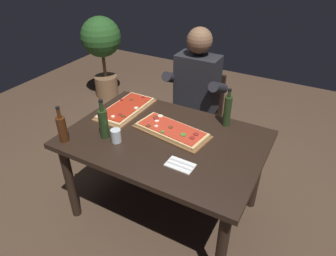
# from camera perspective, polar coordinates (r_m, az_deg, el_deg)

# --- Properties ---
(ground_plane) EXTENTS (6.40, 6.40, 0.00)m
(ground_plane) POSITION_cam_1_polar(r_m,az_deg,el_deg) (2.67, -0.54, -14.96)
(ground_plane) COLOR #4C3828
(dining_table) EXTENTS (1.40, 0.96, 0.74)m
(dining_table) POSITION_cam_1_polar(r_m,az_deg,el_deg) (2.23, -0.62, -3.75)
(dining_table) COLOR black
(dining_table) RESTS_ON ground_plane
(pizza_rectangular_front) EXTENTS (0.59, 0.33, 0.05)m
(pizza_rectangular_front) POSITION_cam_1_polar(r_m,az_deg,el_deg) (2.21, 0.65, -0.48)
(pizza_rectangular_front) COLOR brown
(pizza_rectangular_front) RESTS_ON dining_table
(pizza_rectangular_left) EXTENTS (0.28, 0.54, 0.05)m
(pizza_rectangular_left) POSITION_cam_1_polar(r_m,az_deg,el_deg) (2.52, -7.90, 3.63)
(pizza_rectangular_left) COLOR brown
(pizza_rectangular_left) RESTS_ON dining_table
(wine_bottle_dark) EXTENTS (0.06, 0.06, 0.27)m
(wine_bottle_dark) POSITION_cam_1_polar(r_m,az_deg,el_deg) (2.21, -19.33, -0.06)
(wine_bottle_dark) COLOR #47230F
(wine_bottle_dark) RESTS_ON dining_table
(oil_bottle_amber) EXTENTS (0.07, 0.07, 0.30)m
(oil_bottle_amber) POSITION_cam_1_polar(r_m,az_deg,el_deg) (2.16, -12.05, 0.97)
(oil_bottle_amber) COLOR #233819
(oil_bottle_amber) RESTS_ON dining_table
(vinegar_bottle_green) EXTENTS (0.06, 0.06, 0.30)m
(vinegar_bottle_green) POSITION_cam_1_polar(r_m,az_deg,el_deg) (2.29, 11.12, 3.27)
(vinegar_bottle_green) COLOR #233819
(vinegar_bottle_green) RESTS_ON dining_table
(tumbler_near_camera) EXTENTS (0.07, 0.07, 0.10)m
(tumbler_near_camera) POSITION_cam_1_polar(r_m,az_deg,el_deg) (2.14, -9.75, -1.58)
(tumbler_near_camera) COLOR silver
(tumbler_near_camera) RESTS_ON dining_table
(napkin_cutlery_set) EXTENTS (0.18, 0.11, 0.01)m
(napkin_cutlery_set) POSITION_cam_1_polar(r_m,az_deg,el_deg) (1.92, 2.32, -6.97)
(napkin_cutlery_set) COLOR white
(napkin_cutlery_set) RESTS_ON dining_table
(diner_chair) EXTENTS (0.44, 0.44, 0.87)m
(diner_chair) POSITION_cam_1_polar(r_m,az_deg,el_deg) (3.00, 5.77, 2.93)
(diner_chair) COLOR black
(diner_chair) RESTS_ON ground_plane
(seated_diner) EXTENTS (0.53, 0.41, 1.33)m
(seated_diner) POSITION_cam_1_polar(r_m,az_deg,el_deg) (2.78, 5.05, 6.42)
(seated_diner) COLOR #23232D
(seated_diner) RESTS_ON ground_plane
(potted_plant_corner) EXTENTS (0.52, 0.52, 1.10)m
(potted_plant_corner) POSITION_cam_1_polar(r_m,az_deg,el_deg) (4.23, -12.35, 14.85)
(potted_plant_corner) COLOR #846042
(potted_plant_corner) RESTS_ON ground_plane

